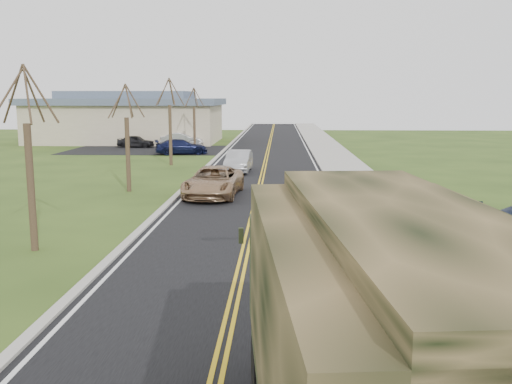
{
  "coord_description": "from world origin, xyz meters",
  "views": [
    {
      "loc": [
        1.12,
        -8.04,
        5.04
      ],
      "look_at": [
        0.31,
        11.31,
        1.8
      ],
      "focal_mm": 40.0,
      "sensor_mm": 36.0,
      "label": 1
    }
  ],
  "objects": [
    {
      "name": "bare_tree_c",
      "position": [
        -7.0,
        34.0,
        2.78
      ],
      "size": [
        2.04,
        2.39,
        6.42
      ],
      "color": "#38281C",
      "rests_on": "ground"
    },
    {
      "name": "curb_right",
      "position": [
        4.15,
        40.0,
        0.06
      ],
      "size": [
        0.3,
        120.0,
        0.12
      ],
      "primitive_type": "cube",
      "color": "#9E998E",
      "rests_on": "ground"
    },
    {
      "name": "sidewalk_right",
      "position": [
        5.9,
        40.0,
        0.05
      ],
      "size": [
        3.2,
        120.0,
        0.1
      ],
      "primitive_type": "cube",
      "color": "#9E998E",
      "rests_on": "ground"
    },
    {
      "name": "lot_car_navy",
      "position": [
        -7.6,
        42.0,
        0.67
      ],
      "size": [
        4.94,
        2.96,
        1.34
      ],
      "primitive_type": "imported",
      "rotation": [
        0.0,
        0.0,
        1.82
      ],
      "color": "black",
      "rests_on": "ground"
    },
    {
      "name": "lot_car_silver",
      "position": [
        -8.86,
        50.0,
        0.71
      ],
      "size": [
        4.46,
        2.07,
        1.41
      ],
      "primitive_type": "imported",
      "rotation": [
        0.0,
        0.0,
        1.43
      ],
      "color": "#B0B0B5",
      "rests_on": "ground"
    },
    {
      "name": "bare_tree_a",
      "position": [
        -7.0,
        10.0,
        2.63
      ],
      "size": [
        1.93,
        2.26,
        6.08
      ],
      "color": "#38281C",
      "rests_on": "ground"
    },
    {
      "name": "bare_tree_b",
      "position": [
        -7.0,
        22.0,
        2.48
      ],
      "size": [
        1.83,
        2.14,
        5.73
      ],
      "color": "#38281C",
      "rests_on": "ground"
    },
    {
      "name": "bare_tree_d",
      "position": [
        -7.0,
        46.0,
        2.55
      ],
      "size": [
        1.88,
        2.2,
        5.91
      ],
      "color": "#38281C",
      "rests_on": "ground"
    },
    {
      "name": "suv_champagne",
      "position": [
        -2.25,
        20.59,
        0.76
      ],
      "size": [
        2.89,
        5.64,
        1.52
      ],
      "primitive_type": "imported",
      "rotation": [
        0.0,
        0.0,
        -0.07
      ],
      "color": "#9F7C5A",
      "rests_on": "ground"
    },
    {
      "name": "lot_car_dark",
      "position": [
        -13.34,
        48.63,
        0.62
      ],
      "size": [
        3.75,
        1.76,
        1.24
      ],
      "primitive_type": "imported",
      "rotation": [
        0.0,
        0.0,
        1.49
      ],
      "color": "black",
      "rests_on": "ground"
    },
    {
      "name": "commercial_building",
      "position": [
        -15.98,
        55.97,
        2.69
      ],
      "size": [
        25.5,
        21.5,
        5.65
      ],
      "color": "tan",
      "rests_on": "ground"
    },
    {
      "name": "military_truck",
      "position": [
        2.3,
        -1.73,
        2.26
      ],
      "size": [
        3.48,
        8.12,
        3.94
      ],
      "rotation": [
        0.0,
        0.0,
        0.1
      ],
      "color": "black",
      "rests_on": "ground"
    },
    {
      "name": "curb_left",
      "position": [
        -4.15,
        40.0,
        0.05
      ],
      "size": [
        0.3,
        120.0,
        0.1
      ],
      "primitive_type": "cube",
      "color": "#9E998E",
      "rests_on": "ground"
    },
    {
      "name": "road",
      "position": [
        0.0,
        40.0,
        0.01
      ],
      "size": [
        8.0,
        120.0,
        0.01
      ],
      "primitive_type": "cube",
      "color": "black",
      "rests_on": "ground"
    },
    {
      "name": "sedan_silver",
      "position": [
        -1.66,
        30.2,
        0.73
      ],
      "size": [
        1.72,
        4.5,
        1.47
      ],
      "primitive_type": "imported",
      "rotation": [
        0.0,
        0.0,
        -0.04
      ],
      "color": "#B3B3B8",
      "rests_on": "ground"
    }
  ]
}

